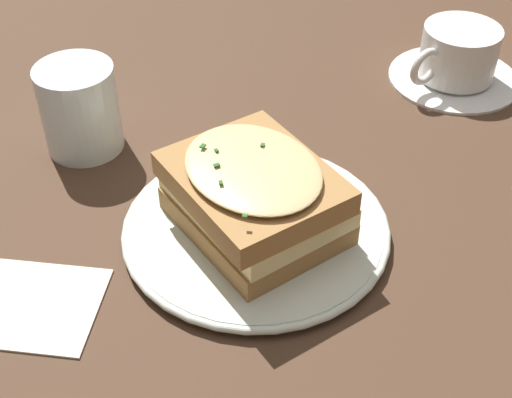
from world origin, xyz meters
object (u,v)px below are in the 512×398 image
object	(u,v)px
sandwich	(255,195)
water_glass	(80,109)
napkin	(30,304)
dinner_plate	(256,229)
teacup_with_saucer	(457,58)

from	to	relation	value
sandwich	water_glass	xyz separation A→B (m)	(-0.22, 0.04, -0.00)
napkin	dinner_plate	bearing A→B (deg)	50.98
water_glass	napkin	bearing A→B (deg)	-65.24
teacup_with_saucer	napkin	xyz separation A→B (m)	(-0.22, -0.50, -0.03)
teacup_with_saucer	sandwich	bearing A→B (deg)	12.12
teacup_with_saucer	napkin	world-z (taller)	teacup_with_saucer
dinner_plate	sandwich	size ratio (longest dim) A/B	1.33
dinner_plate	teacup_with_saucer	distance (m)	0.35
sandwich	dinner_plate	bearing A→B (deg)	88.29
teacup_with_saucer	napkin	size ratio (longest dim) A/B	1.35
dinner_plate	teacup_with_saucer	world-z (taller)	teacup_with_saucer
water_glass	sandwich	bearing A→B (deg)	-11.48
dinner_plate	water_glass	distance (m)	0.23
teacup_with_saucer	water_glass	xyz separation A→B (m)	(-0.31, -0.30, 0.02)
sandwich	teacup_with_saucer	size ratio (longest dim) A/B	1.18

